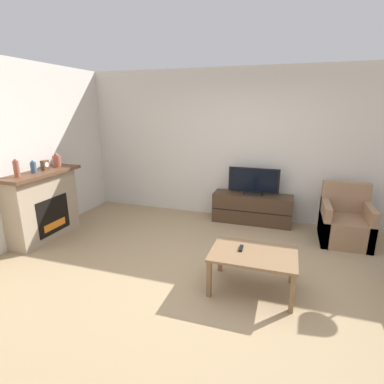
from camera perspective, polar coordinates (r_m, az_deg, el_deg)
ground_plane at (r=3.80m, az=5.06°, el=-16.41°), size 24.00×24.00×0.00m
wall_back at (r=5.55m, az=10.90°, el=8.60°), size 12.00×0.06×2.70m
wall_left at (r=4.99m, az=-32.37°, el=5.62°), size 0.06×12.00×2.70m
fireplace at (r=5.25m, az=-26.50°, el=-2.17°), size 0.48×1.29×1.08m
mantel_vase_left at (r=4.83m, az=-30.46°, el=3.88°), size 0.08×0.08×0.26m
mantel_vase_centre_left at (r=5.03m, az=-27.98°, el=4.21°), size 0.08×0.08×0.19m
mantel_vase_right at (r=5.37m, az=-24.36°, el=5.46°), size 0.12×0.12×0.23m
mantel_clock at (r=5.19m, az=-26.21°, el=4.62°), size 0.08×0.11×0.15m
tv_stand at (r=5.51m, az=11.36°, el=-3.09°), size 1.39×0.41×0.53m
tv at (r=5.38m, az=11.63°, el=1.81°), size 0.88×0.18×0.48m
armchair at (r=5.23m, az=27.09°, el=-5.34°), size 0.70×0.76×0.89m
coffee_table at (r=3.50m, az=11.57°, el=-12.13°), size 0.95×0.65×0.46m
remote at (r=3.53m, az=9.33°, el=-10.52°), size 0.05×0.15×0.02m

